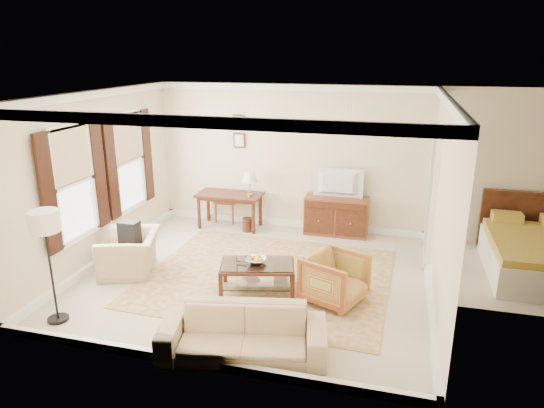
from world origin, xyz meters
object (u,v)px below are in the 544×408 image
at_px(tv, 338,175).
at_px(coffee_table, 257,270).
at_px(writing_desk, 230,199).
at_px(sideboard, 336,216).
at_px(sofa, 243,326).
at_px(striped_armchair, 335,276).
at_px(club_armchair, 129,246).

xyz_separation_m(tv, coffee_table, (-0.81, -2.73, -0.87)).
bearing_deg(writing_desk, sideboard, 4.26).
bearing_deg(coffee_table, sofa, -79.63).
distance_m(writing_desk, striped_armchair, 3.62).
distance_m(tv, coffee_table, 2.98).
bearing_deg(coffee_table, writing_desk, 117.79).
xyz_separation_m(striped_armchair, sofa, (-0.88, -1.58, -0.02)).
distance_m(tv, sofa, 4.42).
bearing_deg(tv, sideboard, -90.00).
distance_m(sideboard, striped_armchair, 2.77).
relative_size(writing_desk, tv, 1.42).
bearing_deg(club_armchair, tv, 112.02).
bearing_deg(tv, striped_armchair, 97.34).
bearing_deg(club_armchair, striped_armchair, 69.25).
bearing_deg(sofa, coffee_table, 88.93).
xyz_separation_m(tv, sofa, (-0.52, -4.31, -0.84)).
distance_m(tv, club_armchair, 4.07).
height_order(tv, striped_armchair, tv).
bearing_deg(coffee_table, sideboard, 73.51).
bearing_deg(sofa, club_armchair, 134.19).
distance_m(coffee_table, club_armchair, 2.24).
height_order(writing_desk, striped_armchair, striped_armchair).
xyz_separation_m(sideboard, tv, (0.00, -0.02, 0.85)).
distance_m(writing_desk, coffee_table, 2.93).
distance_m(striped_armchair, sofa, 1.80).
distance_m(sideboard, sofa, 4.36).
bearing_deg(writing_desk, coffee_table, -62.21).
xyz_separation_m(coffee_table, striped_armchair, (1.17, -0.00, 0.04)).
xyz_separation_m(writing_desk, sideboard, (2.18, 0.16, -0.23)).
xyz_separation_m(tv, club_armchair, (-3.05, -2.58, -0.78)).
height_order(writing_desk, sideboard, sideboard).
bearing_deg(tv, writing_desk, 3.74).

